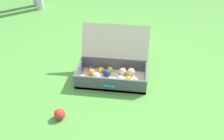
{
  "coord_description": "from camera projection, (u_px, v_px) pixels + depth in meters",
  "views": [
    {
      "loc": [
        0.22,
        -1.78,
        1.45
      ],
      "look_at": [
        -0.02,
        0.08,
        0.13
      ],
      "focal_mm": 38.48,
      "sensor_mm": 36.0,
      "label": 1
    }
  ],
  "objects": [
    {
      "name": "ground_plane",
      "position": [
        113.0,
        86.0,
        2.3
      ],
      "size": [
        16.0,
        16.0,
        0.0
      ],
      "primitive_type": "plane",
      "color": "#4C8C38"
    },
    {
      "name": "open_suitcase",
      "position": [
        113.0,
        68.0,
        2.35
      ],
      "size": [
        0.67,
        0.51,
        0.46
      ],
      "color": "beige",
      "rests_on": "ground"
    },
    {
      "name": "stray_ball_on_grass",
      "position": [
        60.0,
        114.0,
        1.93
      ],
      "size": [
        0.09,
        0.09,
        0.09
      ],
      "primitive_type": "sphere",
      "color": "red",
      "rests_on": "ground"
    }
  ]
}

